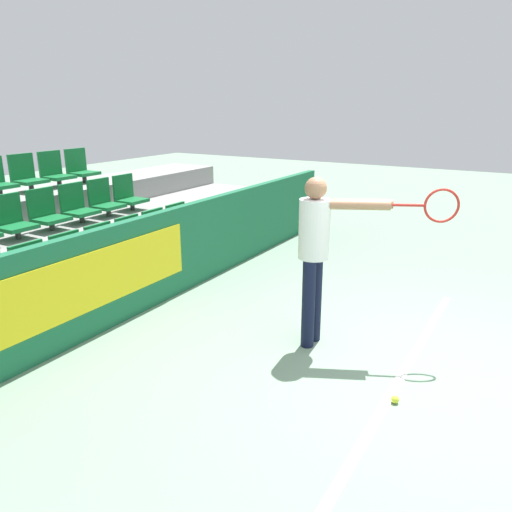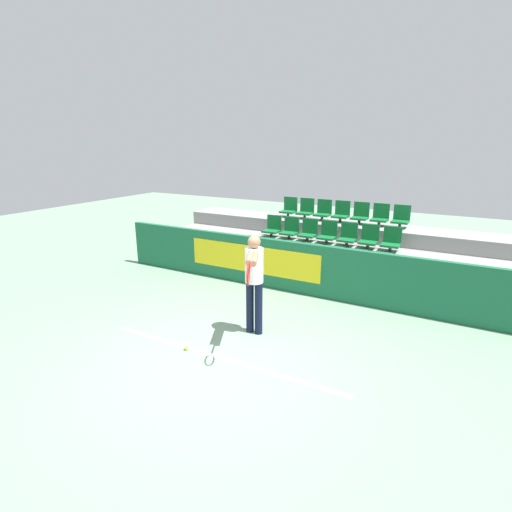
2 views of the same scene
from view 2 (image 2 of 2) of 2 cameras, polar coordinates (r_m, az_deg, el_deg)
name	(u,v)px [view 2 (image 2 of 2)]	position (r m, az deg, el deg)	size (l,w,h in m)	color
ground_plane	(212,363)	(6.07, -6.35, -15.01)	(30.00, 30.00, 0.00)	gray
court_baseline	(219,357)	(6.20, -5.30, -14.19)	(4.07, 0.08, 0.01)	white
barrier_wall	(298,268)	(8.46, 6.03, -1.71)	(9.20, 0.14, 1.10)	#19603D
bleacher_tier_front	(309,277)	(9.10, 7.60, -2.96)	(8.80, 1.03, 0.36)	gray
bleacher_tier_middle	(325,258)	(9.97, 9.82, -0.28)	(8.80, 1.03, 0.71)	gray
bleacher_tier_back	(338,242)	(10.88, 11.67, 1.96)	(8.80, 1.03, 1.07)	gray
stadium_chair_0	(253,250)	(9.70, -0.36, 0.93)	(0.40, 0.38, 0.55)	#333333
stadium_chair_1	(272,252)	(9.47, 2.30, 0.55)	(0.40, 0.38, 0.55)	#333333
stadium_chair_2	(291,255)	(9.27, 5.08, 0.14)	(0.40, 0.38, 0.55)	#333333
stadium_chair_3	(312,258)	(9.08, 7.98, -0.28)	(0.40, 0.38, 0.55)	#333333
stadium_chair_4	(333,261)	(8.93, 10.99, -0.71)	(0.40, 0.38, 0.55)	#333333
stadium_chair_5	(356,264)	(8.80, 14.10, -1.16)	(0.40, 0.38, 0.55)	#333333
stadium_chair_6	(380,268)	(8.69, 17.30, -1.62)	(0.40, 0.38, 0.55)	#333333
stadium_chair_7	(273,227)	(10.50, 2.39, 4.10)	(0.40, 0.38, 0.55)	#333333
stadium_chair_8	(290,229)	(10.29, 4.91, 3.81)	(0.40, 0.38, 0.55)	#333333
stadium_chair_9	(309,231)	(10.11, 7.51, 3.50)	(0.40, 0.38, 0.55)	#333333
stadium_chair_10	(328,234)	(9.94, 10.21, 3.17)	(0.40, 0.38, 0.55)	#333333
stadium_chair_11	(348,236)	(9.80, 13.00, 2.82)	(0.40, 0.38, 0.55)	#333333
stadium_chair_12	(369,238)	(9.68, 15.85, 2.46)	(0.40, 0.38, 0.55)	#333333
stadium_chair_13	(391,241)	(9.58, 18.77, 2.08)	(0.40, 0.38, 0.55)	#333333
stadium_chair_14	(289,208)	(11.36, 4.76, 6.79)	(0.40, 0.38, 0.55)	#333333
stadium_chair_15	(306,210)	(11.17, 7.13, 6.56)	(0.40, 0.38, 0.55)	#333333
stadium_chair_16	(323,211)	(10.99, 9.58, 6.31)	(0.40, 0.38, 0.55)	#333333
stadium_chair_17	(341,213)	(10.84, 12.10, 6.05)	(0.40, 0.38, 0.55)	#333333
stadium_chair_18	(360,214)	(10.71, 14.68, 5.76)	(0.40, 0.38, 0.55)	#333333
stadium_chair_19	(380,216)	(10.60, 17.31, 5.45)	(0.40, 0.38, 0.55)	#333333
stadium_chair_20	(401,218)	(10.51, 20.00, 5.13)	(0.40, 0.38, 0.55)	#333333
tennis_player	(254,276)	(6.44, -0.30, -2.85)	(0.72, 1.34, 1.69)	black
tennis_ball	(186,348)	(6.45, -9.94, -12.83)	(0.07, 0.07, 0.07)	#CCDB33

